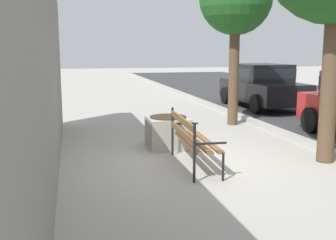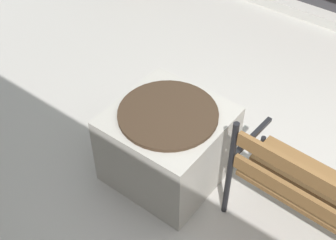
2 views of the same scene
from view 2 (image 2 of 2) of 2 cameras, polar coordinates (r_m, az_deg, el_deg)
ground_plane at (r=3.64m, az=17.39°, el=-13.87°), size 80.00×80.00×0.00m
concrete_planter at (r=3.61m, az=0.00°, el=-3.01°), size 0.85×0.85×0.68m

